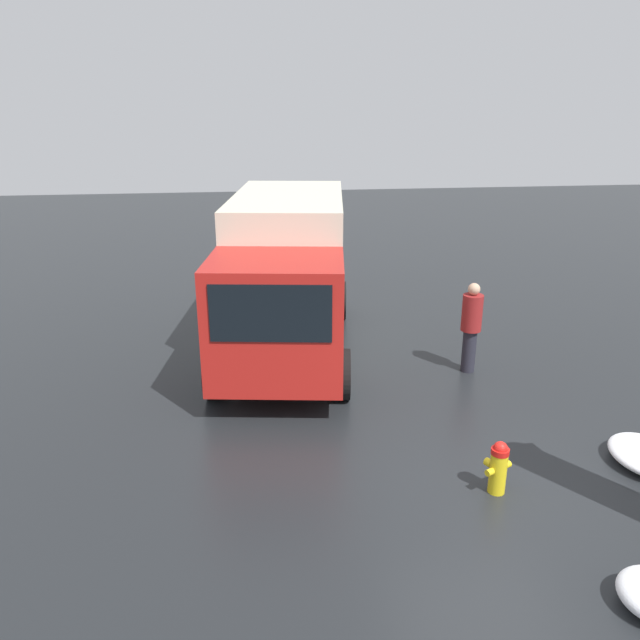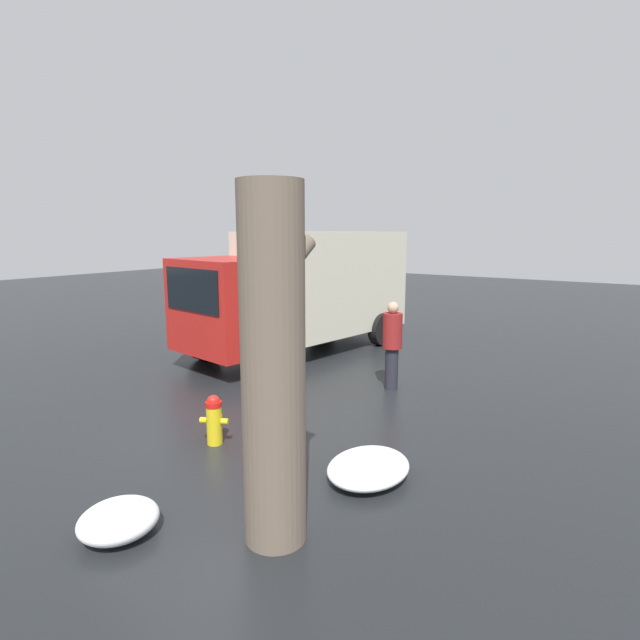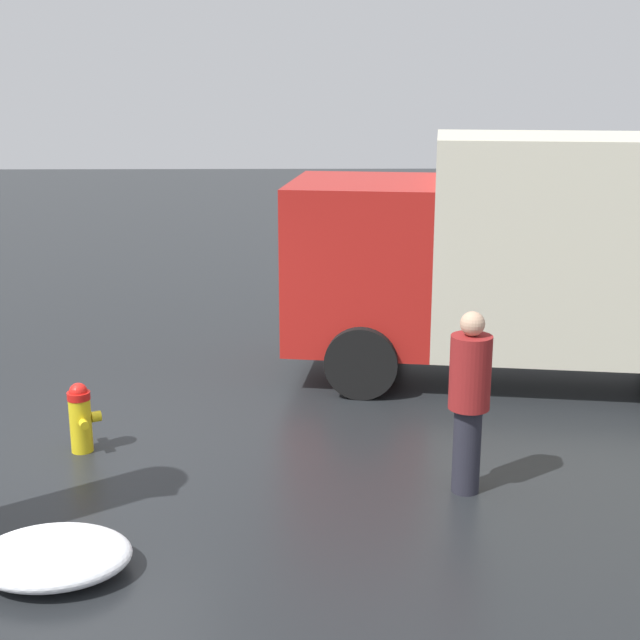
{
  "view_description": "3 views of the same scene",
  "coord_description": "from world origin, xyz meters",
  "px_view_note": "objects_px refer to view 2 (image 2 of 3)",
  "views": [
    {
      "loc": [
        -6.77,
        3.26,
        4.97
      ],
      "look_at": [
        3.45,
        1.94,
        1.33
      ],
      "focal_mm": 35.0,
      "sensor_mm": 36.0,
      "label": 1
    },
    {
      "loc": [
        -4.93,
        -5.23,
        3.13
      ],
      "look_at": [
        3.45,
        0.44,
        1.33
      ],
      "focal_mm": 28.0,
      "sensor_mm": 36.0,
      "label": 2
    },
    {
      "loc": [
        2.36,
        -8.76,
        3.82
      ],
      "look_at": [
        2.52,
        0.62,
        1.26
      ],
      "focal_mm": 50.0,
      "sensor_mm": 36.0,
      "label": 3
    }
  ],
  "objects_px": {
    "delivery_truck": "(304,288)",
    "tree_trunk": "(273,368)",
    "fire_hydrant": "(214,419)",
    "pedestrian": "(392,342)"
  },
  "relations": [
    {
      "from": "pedestrian",
      "to": "tree_trunk",
      "type": "bearing_deg",
      "value": -128.39
    },
    {
      "from": "delivery_truck",
      "to": "pedestrian",
      "type": "bearing_deg",
      "value": 162.3
    },
    {
      "from": "delivery_truck",
      "to": "pedestrian",
      "type": "relative_size",
      "value": 3.79
    },
    {
      "from": "delivery_truck",
      "to": "pedestrian",
      "type": "xyz_separation_m",
      "value": [
        -1.66,
        -3.37,
        -0.72
      ]
    },
    {
      "from": "fire_hydrant",
      "to": "delivery_truck",
      "type": "bearing_deg",
      "value": -2.67
    },
    {
      "from": "fire_hydrant",
      "to": "pedestrian",
      "type": "bearing_deg",
      "value": -40.31
    },
    {
      "from": "tree_trunk",
      "to": "delivery_truck",
      "type": "relative_size",
      "value": 0.54
    },
    {
      "from": "tree_trunk",
      "to": "delivery_truck",
      "type": "bearing_deg",
      "value": 33.83
    },
    {
      "from": "delivery_truck",
      "to": "fire_hydrant",
      "type": "bearing_deg",
      "value": 121.63
    },
    {
      "from": "delivery_truck",
      "to": "tree_trunk",
      "type": "bearing_deg",
      "value": 132.41
    }
  ]
}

